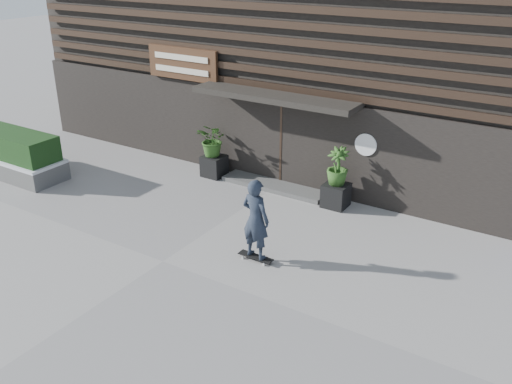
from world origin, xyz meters
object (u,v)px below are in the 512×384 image
Objects in this scene: planter_pot_left at (214,166)px; planter_pot_right at (336,195)px; skateboarder at (256,219)px; raised_bed at (13,165)px.

planter_pot_left is 3.80m from planter_pot_right.
planter_pot_right is 3.39m from skateboarder.
planter_pot_left reaches higher than raised_bed.
skateboarder reaches higher than planter_pot_right.
planter_pot_left is 0.33× the size of skateboarder.
skateboarder is at bearing -2.31° from raised_bed.
skateboarder is (3.51, -3.31, 0.66)m from planter_pot_left.
planter_pot_left is at bearing 180.00° from planter_pot_right.
planter_pot_right is at bearing 18.55° from raised_bed.
planter_pot_right is 0.33× the size of skateboarder.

